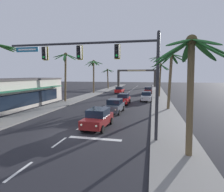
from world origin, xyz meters
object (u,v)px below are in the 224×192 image
at_px(palm_left_farthest, 108,75).
at_px(town_gateway_arch, 136,76).
at_px(traffic_signal_mast, 104,62).
at_px(storefront_strip_left, 10,93).
at_px(palm_left_second, 65,67).
at_px(palm_right_second, 171,71).
at_px(sedan_third_in_queue, 115,106).
at_px(sedan_fifth_in_queue, 123,99).
at_px(palm_right_third, 160,72).
at_px(sedan_parked_mid_kerb, 146,96).
at_px(sedan_oncoming_far, 120,90).
at_px(sedan_lead_at_stop_bar, 98,118).
at_px(palm_left_third, 94,69).
at_px(palm_right_farthest, 157,67).
at_px(sedan_parked_nearest_kerb, 148,90).
at_px(palm_right_nearest, 191,67).

height_order(palm_left_farthest, town_gateway_arch, town_gateway_arch).
height_order(traffic_signal_mast, storefront_strip_left, traffic_signal_mast).
distance_m(palm_left_second, palm_right_second, 17.34).
xyz_separation_m(sedan_third_in_queue, sedan_fifth_in_queue, (0.02, 6.94, 0.00)).
relative_size(sedan_fifth_in_queue, palm_right_third, 0.62).
bearing_deg(traffic_signal_mast, sedan_parked_mid_kerb, 83.52).
bearing_deg(palm_left_second, sedan_oncoming_far, 69.70).
bearing_deg(sedan_lead_at_stop_bar, palm_left_second, 125.02).
distance_m(traffic_signal_mast, palm_left_third, 34.43).
xyz_separation_m(palm_right_third, storefront_strip_left, (-21.31, -18.10, -3.13)).
relative_size(sedan_parked_mid_kerb, palm_right_farthest, 0.45).
distance_m(sedan_lead_at_stop_bar, palm_right_second, 13.12).
bearing_deg(palm_right_farthest, sedan_fifth_in_queue, -102.08).
bearing_deg(storefront_strip_left, sedan_fifth_in_queue, 24.08).
xyz_separation_m(palm_right_third, palm_right_farthest, (-0.45, 15.00, 1.70)).
distance_m(sedan_lead_at_stop_bar, sedan_parked_mid_kerb, 18.60).
relative_size(traffic_signal_mast, sedan_parked_mid_kerb, 2.53).
height_order(palm_right_second, storefront_strip_left, palm_right_second).
xyz_separation_m(sedan_fifth_in_queue, sedan_parked_nearest_kerb, (3.49, 18.01, 0.00)).
bearing_deg(sedan_parked_nearest_kerb, sedan_fifth_in_queue, -100.96).
bearing_deg(palm_left_third, traffic_signal_mast, -71.00).
xyz_separation_m(palm_left_third, palm_left_farthest, (-0.20, 15.85, -1.33)).
distance_m(palm_left_second, palm_left_third, 15.83).
relative_size(traffic_signal_mast, town_gateway_arch, 0.74).
distance_m(palm_left_farthest, palm_right_nearest, 53.24).
distance_m(sedan_parked_mid_kerb, palm_right_second, 9.74).
relative_size(traffic_signal_mast, storefront_strip_left, 0.58).
bearing_deg(sedan_parked_nearest_kerb, sedan_lead_at_stop_bar, -96.49).
bearing_deg(palm_right_third, storefront_strip_left, -139.66).
distance_m(palm_left_third, town_gateway_arch, 30.02).
relative_size(sedan_lead_at_stop_bar, sedan_third_in_queue, 1.00).
xyz_separation_m(sedan_lead_at_stop_bar, palm_right_farthest, (5.77, 40.17, 6.05)).
xyz_separation_m(traffic_signal_mast, sedan_third_in_queue, (-1.18, 9.55, -4.72)).
xyz_separation_m(sedan_lead_at_stop_bar, sedan_fifth_in_queue, (0.14, 13.87, 0.00)).
bearing_deg(palm_right_third, sedan_parked_mid_kerb, -110.22).
relative_size(sedan_fifth_in_queue, palm_left_third, 0.53).
distance_m(sedan_third_in_queue, town_gateway_arch, 51.95).
bearing_deg(town_gateway_arch, sedan_lead_at_stop_bar, -88.46).
xyz_separation_m(traffic_signal_mast, palm_left_second, (-11.19, 16.72, 0.48)).
bearing_deg(sedan_parked_nearest_kerb, palm_left_second, -127.25).
distance_m(sedan_fifth_in_queue, sedan_parked_nearest_kerb, 18.34).
bearing_deg(palm_left_farthest, palm_left_second, -89.59).
bearing_deg(town_gateway_arch, palm_right_second, -80.00).
height_order(traffic_signal_mast, sedan_oncoming_far, traffic_signal_mast).
height_order(sedan_parked_nearest_kerb, palm_left_farthest, palm_left_farthest).
height_order(palm_left_third, town_gateway_arch, palm_left_third).
xyz_separation_m(sedan_parked_nearest_kerb, palm_right_farthest, (2.14, 8.29, 6.05)).
bearing_deg(palm_left_farthest, palm_left_third, -89.28).
bearing_deg(sedan_oncoming_far, palm_left_second, -110.30).
distance_m(traffic_signal_mast, sedan_oncoming_far, 34.60).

